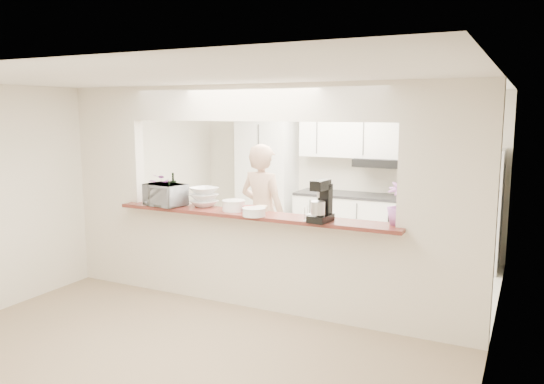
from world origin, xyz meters
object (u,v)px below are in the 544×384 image
Objects in this scene: refrigerator at (473,209)px; stand_mixer at (321,203)px; toaster_oven at (165,195)px; person at (262,214)px.

refrigerator is 3.95× the size of stand_mixer.
toaster_oven is at bearing -139.33° from refrigerator.
refrigerator is 3.06m from stand_mixer.
stand_mixer is 0.24× the size of person.
person is (0.84, 0.90, -0.32)m from toaster_oven.
toaster_oven is at bearing 178.98° from stand_mixer.
toaster_oven is (-3.20, -2.75, 0.37)m from refrigerator.
refrigerator reaches higher than stand_mixer.
person is (-2.36, -1.85, 0.05)m from refrigerator.
toaster_oven is at bearing 56.06° from person.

